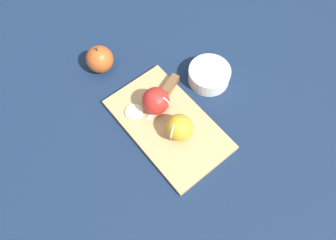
# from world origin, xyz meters

# --- Properties ---
(ground_plane) EXTENTS (4.00, 4.00, 0.00)m
(ground_plane) POSITION_xyz_m (0.00, 0.00, 0.00)
(ground_plane) COLOR #14233D
(cutting_board) EXTENTS (0.37, 0.24, 0.02)m
(cutting_board) POSITION_xyz_m (0.00, 0.00, 0.01)
(cutting_board) COLOR tan
(cutting_board) RESTS_ON ground_plane
(apple_half_left) EXTENTS (0.07, 0.07, 0.07)m
(apple_half_left) POSITION_xyz_m (-0.04, -0.01, 0.05)
(apple_half_left) COLOR gold
(apple_half_left) RESTS_ON cutting_board
(apple_half_right) EXTENTS (0.08, 0.08, 0.08)m
(apple_half_right) POSITION_xyz_m (0.06, -0.00, 0.05)
(apple_half_right) COLOR red
(apple_half_right) RESTS_ON cutting_board
(knife) EXTENTS (0.08, 0.15, 0.02)m
(knife) POSITION_xyz_m (0.09, -0.07, 0.03)
(knife) COLOR silver
(knife) RESTS_ON cutting_board
(apple_slice) EXTENTS (0.05, 0.05, 0.01)m
(apple_slice) POSITION_xyz_m (0.08, 0.06, 0.02)
(apple_slice) COLOR beige
(apple_slice) RESTS_ON cutting_board
(apple_whole) EXTENTS (0.08, 0.08, 0.10)m
(apple_whole) POSITION_xyz_m (0.28, 0.06, 0.04)
(apple_whole) COLOR #AD4C1E
(apple_whole) RESTS_ON ground_plane
(bowl) EXTENTS (0.13, 0.13, 0.05)m
(bowl) POSITION_xyz_m (0.06, -0.19, 0.03)
(bowl) COLOR silver
(bowl) RESTS_ON ground_plane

